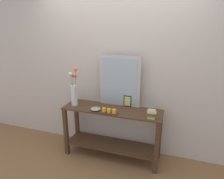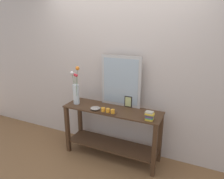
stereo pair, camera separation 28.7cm
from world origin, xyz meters
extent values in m
cube|color=brown|center=(0.00, 0.00, -0.01)|extent=(7.00, 6.00, 0.02)
cube|color=beige|center=(0.00, 0.34, 1.35)|extent=(6.40, 0.08, 2.70)
cube|color=#472D1C|center=(0.00, 0.00, 0.79)|extent=(1.46, 0.43, 0.02)
cube|color=#472D1C|center=(0.00, 0.00, 0.19)|extent=(1.40, 0.39, 0.02)
cube|color=#472D1C|center=(-0.69, -0.18, 0.39)|extent=(0.06, 0.06, 0.78)
cube|color=#472D1C|center=(0.69, -0.18, 0.39)|extent=(0.06, 0.06, 0.78)
cube|color=#472D1C|center=(-0.69, 0.18, 0.39)|extent=(0.06, 0.06, 0.78)
cube|color=#472D1C|center=(0.69, 0.18, 0.39)|extent=(0.06, 0.06, 0.78)
cube|color=#B7B2AD|center=(0.06, 0.19, 1.17)|extent=(0.62, 0.03, 0.76)
cube|color=#9EADB7|center=(0.06, 0.17, 1.17)|extent=(0.54, 0.00, 0.68)
cylinder|color=silver|center=(-0.59, -0.04, 0.95)|extent=(0.10, 0.10, 0.31)
cylinder|color=#4C753D|center=(-0.61, -0.03, 1.03)|extent=(0.02, 0.04, 0.43)
sphere|color=red|center=(-0.62, -0.01, 1.25)|extent=(0.04, 0.04, 0.04)
cylinder|color=#4C753D|center=(-0.56, -0.05, 1.09)|extent=(0.05, 0.01, 0.55)
sphere|color=orange|center=(-0.54, -0.05, 1.36)|extent=(0.06, 0.06, 0.06)
cylinder|color=#4C753D|center=(-0.59, -0.07, 1.06)|extent=(0.02, 0.09, 0.49)
sphere|color=silver|center=(-0.59, -0.11, 1.30)|extent=(0.05, 0.05, 0.05)
cylinder|color=#4C753D|center=(-0.54, -0.09, 1.05)|extent=(0.09, 0.10, 0.47)
sphere|color=red|center=(-0.50, -0.14, 1.28)|extent=(0.04, 0.04, 0.04)
cube|color=#472D1C|center=(0.01, -0.16, 0.80)|extent=(0.24, 0.09, 0.01)
cylinder|color=orange|center=(-0.06, -0.16, 0.83)|extent=(0.06, 0.06, 0.05)
cylinder|color=orange|center=(0.01, -0.16, 0.83)|extent=(0.06, 0.06, 0.05)
cylinder|color=orange|center=(0.08, -0.16, 0.83)|extent=(0.06, 0.06, 0.05)
cube|color=black|center=(0.19, 0.17, 0.88)|extent=(0.12, 0.01, 0.17)
cube|color=#C7CB7E|center=(0.19, 0.16, 0.88)|extent=(0.09, 0.00, 0.14)
cylinder|color=#9E9389|center=(-0.21, -0.13, 0.80)|extent=(0.06, 0.06, 0.01)
ellipsoid|color=#9E9389|center=(-0.21, -0.13, 0.82)|extent=(0.14, 0.14, 0.03)
cube|color=gold|center=(0.59, -0.13, 0.81)|extent=(0.10, 0.09, 0.03)
cube|color=#388E56|center=(0.59, -0.14, 0.83)|extent=(0.10, 0.08, 0.02)
cube|color=#663884|center=(0.59, -0.14, 0.85)|extent=(0.09, 0.08, 0.02)
cube|color=#424247|center=(0.59, -0.14, 0.86)|extent=(0.11, 0.09, 0.02)
cube|color=gold|center=(0.59, -0.14, 0.88)|extent=(0.12, 0.08, 0.02)
cube|color=#B2A893|center=(0.59, -0.13, 0.90)|extent=(0.10, 0.09, 0.02)
camera|label=1|loc=(0.88, -2.59, 1.96)|focal=32.48mm
camera|label=2|loc=(1.15, -2.49, 1.96)|focal=32.48mm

